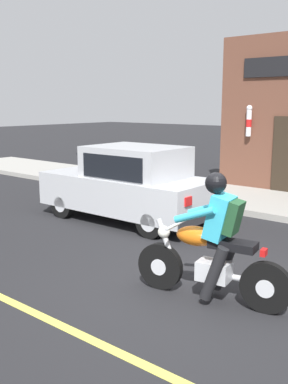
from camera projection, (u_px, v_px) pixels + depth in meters
ground_plane at (201, 291)px, 5.90m from camera, size 80.00×80.00×0.00m
sidewalk_curb at (214, 195)px, 11.76m from camera, size 2.60×22.00×0.14m
motorcycle_with_rider at (212, 248)px, 5.49m from camera, size 0.68×2.01×1.62m
car_hatchback at (129, 185)px, 9.32m from camera, size 1.69×3.80×1.57m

